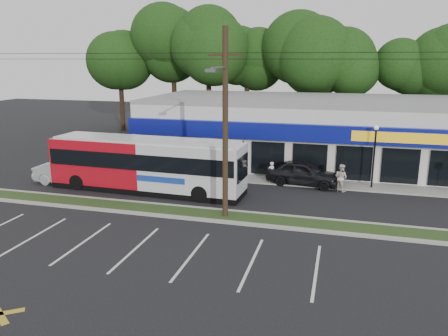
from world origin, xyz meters
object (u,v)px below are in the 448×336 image
lamp_post (375,149)px  utility_pole (222,119)px  car_dark (303,173)px  pedestrian_a (271,173)px  car_silver (70,172)px  pedestrian_b (341,178)px  metrobus (147,163)px

lamp_post → utility_pole: bearing=-136.1°
car_dark → pedestrian_a: 2.20m
utility_pole → car_dark: size_ratio=10.09×
utility_pole → car_silver: bearing=162.9°
utility_pole → car_silver: size_ratio=10.05×
utility_pole → car_dark: (3.68, 7.57, -4.57)m
car_silver → pedestrian_b: (18.00, 3.15, 0.09)m
lamp_post → car_dark: 4.85m
utility_pole → car_dark: utility_pole is taller
metrobus → lamp_post: bearing=19.0°
pedestrian_b → metrobus: bearing=49.6°
utility_pole → pedestrian_a: bearing=78.5°
utility_pole → car_silver: (-11.83, 3.64, -4.59)m
car_dark → pedestrian_a: bearing=104.2°
car_dark → pedestrian_b: 2.61m
pedestrian_a → pedestrian_b: (4.67, -0.57, 0.13)m
car_silver → pedestrian_b: bearing=-81.0°
pedestrian_b → utility_pole: bearing=82.6°
metrobus → car_silver: bearing=-178.5°
metrobus → car_dark: 10.57m
lamp_post → car_silver: 20.53m
utility_pole → pedestrian_b: (6.17, 6.78, -4.50)m
pedestrian_b → car_silver: bearing=44.8°
pedestrian_a → car_silver: bearing=-27.5°
lamp_post → car_silver: bearing=-168.0°
utility_pole → metrobus: bearing=149.4°
lamp_post → pedestrian_a: size_ratio=2.75×
pedestrian_a → pedestrian_b: pedestrian_b is taller
car_silver → metrobus: bearing=-91.5°
car_dark → pedestrian_a: (-2.18, -0.22, -0.07)m
lamp_post → metrobus: bearing=-163.2°
car_dark → pedestrian_b: bearing=-99.2°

